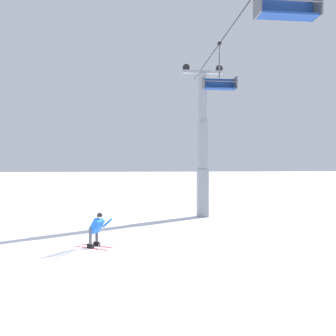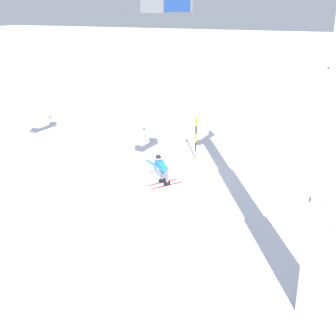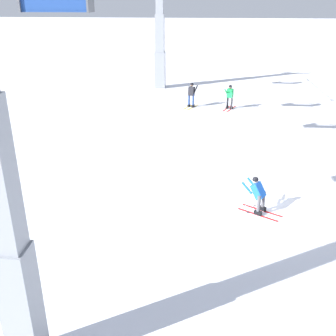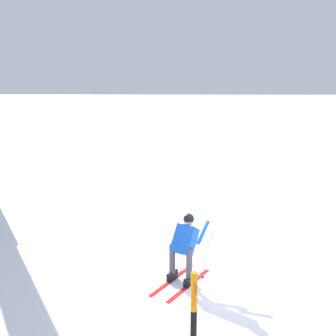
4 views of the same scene
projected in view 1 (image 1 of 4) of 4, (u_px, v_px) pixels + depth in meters
name	position (u px, v px, depth m)	size (l,w,h in m)	color
ground_plane	(82.00, 255.00, 11.96)	(260.00, 260.00, 0.00)	white
skier_carving_main	(97.00, 228.00, 13.02)	(1.34, 1.65, 1.53)	red
lift_tower_near	(203.00, 153.00, 20.71)	(0.66, 2.56, 9.60)	gray
chairlift_seat_nearest	(219.00, 83.00, 16.70)	(0.61, 1.72, 2.39)	black
chairlift_seat_second	(286.00, 7.00, 9.33)	(0.61, 1.81, 2.04)	black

